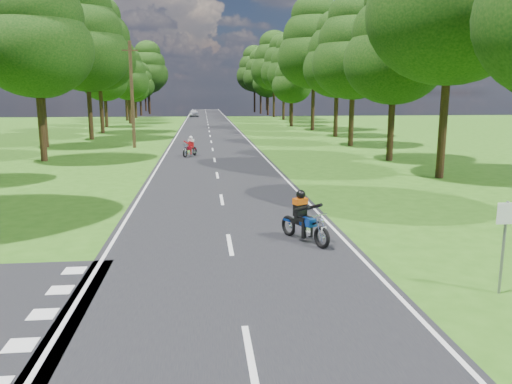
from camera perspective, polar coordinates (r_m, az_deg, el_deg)
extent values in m
plane|color=#2D5C15|center=(12.13, -2.49, -8.89)|extent=(160.00, 160.00, 0.00)
cube|color=black|center=(61.51, -5.43, 7.32)|extent=(7.00, 140.00, 0.02)
cube|color=silver|center=(8.48, -0.71, -18.05)|extent=(0.12, 2.00, 0.01)
cube|color=silver|center=(14.01, -3.00, -5.99)|extent=(0.12, 2.00, 0.01)
cube|color=silver|center=(19.82, -3.94, -0.86)|extent=(0.12, 2.00, 0.01)
cube|color=silver|center=(25.71, -4.45, 1.93)|extent=(0.12, 2.00, 0.01)
cube|color=silver|center=(31.65, -4.76, 3.68)|extent=(0.12, 2.00, 0.01)
cube|color=silver|center=(37.60, -4.98, 4.88)|extent=(0.12, 2.00, 0.01)
cube|color=silver|center=(43.57, -5.14, 5.74)|extent=(0.12, 2.00, 0.01)
cube|color=silver|center=(49.54, -5.26, 6.40)|extent=(0.12, 2.00, 0.01)
cube|color=silver|center=(55.52, -5.36, 6.92)|extent=(0.12, 2.00, 0.01)
cube|color=silver|center=(61.51, -5.43, 7.34)|extent=(0.12, 2.00, 0.01)
cube|color=silver|center=(67.50, -5.50, 7.68)|extent=(0.12, 2.00, 0.01)
cube|color=silver|center=(73.48, -5.55, 7.97)|extent=(0.12, 2.00, 0.01)
cube|color=silver|center=(79.48, -5.59, 8.21)|extent=(0.12, 2.00, 0.01)
cube|color=silver|center=(85.47, -5.63, 8.42)|extent=(0.12, 2.00, 0.01)
cube|color=silver|center=(91.46, -5.67, 8.60)|extent=(0.12, 2.00, 0.01)
cube|color=silver|center=(97.46, -5.70, 8.76)|extent=(0.12, 2.00, 0.01)
cube|color=silver|center=(103.45, -5.72, 8.90)|extent=(0.12, 2.00, 0.01)
cube|color=silver|center=(109.45, -5.75, 9.03)|extent=(0.12, 2.00, 0.01)
cube|color=silver|center=(115.44, -5.77, 9.14)|extent=(0.12, 2.00, 0.01)
cube|color=silver|center=(121.44, -5.79, 9.24)|extent=(0.12, 2.00, 0.01)
cube|color=silver|center=(127.43, -5.80, 9.33)|extent=(0.12, 2.00, 0.01)
cube|color=silver|center=(61.56, -8.53, 7.27)|extent=(0.10, 140.00, 0.01)
cube|color=silver|center=(61.63, -2.34, 7.38)|extent=(0.10, 140.00, 0.01)
cube|color=silver|center=(9.59, -25.32, -15.54)|extent=(0.50, 0.50, 0.01)
cube|color=silver|center=(10.62, -23.18, -12.71)|extent=(0.50, 0.50, 0.01)
cube|color=silver|center=(11.68, -21.46, -10.37)|extent=(0.50, 0.50, 0.01)
cube|color=silver|center=(12.77, -20.05, -8.43)|extent=(0.50, 0.50, 0.01)
cylinder|color=black|center=(33.69, -23.27, 6.57)|extent=(0.40, 0.40, 3.91)
ellipsoid|color=black|center=(33.71, -23.92, 14.75)|extent=(6.85, 6.85, 5.82)
ellipsoid|color=black|center=(33.91, -24.19, 17.95)|extent=(5.87, 5.87, 4.99)
cylinder|color=black|center=(42.42, -23.02, 7.29)|extent=(0.40, 0.40, 3.79)
ellipsoid|color=black|center=(42.43, -23.51, 13.58)|extent=(6.64, 6.64, 5.64)
ellipsoid|color=black|center=(42.57, -23.71, 16.06)|extent=(5.69, 5.69, 4.84)
ellipsoid|color=black|center=(42.80, -23.92, 18.52)|extent=(4.27, 4.27, 3.63)
cylinder|color=black|center=(48.09, -18.41, 8.29)|extent=(0.40, 0.40, 4.32)
ellipsoid|color=black|center=(48.16, -18.81, 14.61)|extent=(7.56, 7.56, 6.42)
ellipsoid|color=black|center=(48.35, -18.98, 17.09)|extent=(6.48, 6.48, 5.51)
ellipsoid|color=black|center=(48.63, -19.14, 19.55)|extent=(4.86, 4.86, 4.13)
cylinder|color=black|center=(55.51, -17.22, 8.72)|extent=(0.40, 0.40, 4.40)
ellipsoid|color=black|center=(55.59, -17.55, 14.31)|extent=(7.71, 7.71, 6.55)
ellipsoid|color=black|center=(55.76, -17.69, 16.51)|extent=(6.60, 6.60, 5.61)
ellipsoid|color=black|center=(56.02, -17.83, 18.69)|extent=(4.95, 4.95, 4.21)
cylinder|color=black|center=(65.29, -16.75, 8.53)|extent=(0.40, 0.40, 3.20)
ellipsoid|color=black|center=(65.26, -16.95, 11.98)|extent=(5.60, 5.60, 4.76)
ellipsoid|color=black|center=(65.31, -17.03, 13.35)|extent=(4.80, 4.80, 4.08)
ellipsoid|color=black|center=(65.40, -17.11, 14.71)|extent=(3.60, 3.60, 3.06)
cylinder|color=black|center=(72.27, -14.21, 8.88)|extent=(0.40, 0.40, 3.22)
ellipsoid|color=black|center=(72.24, -14.37, 12.02)|extent=(5.64, 5.64, 4.79)
ellipsoid|color=black|center=(72.29, -14.43, 13.27)|extent=(4.83, 4.83, 4.11)
ellipsoid|color=black|center=(72.37, -14.49, 14.51)|extent=(3.62, 3.62, 3.08)
cylinder|color=black|center=(80.16, -14.55, 9.21)|extent=(0.40, 0.40, 3.61)
ellipsoid|color=black|center=(80.15, -14.71, 12.38)|extent=(6.31, 6.31, 5.37)
ellipsoid|color=black|center=(80.22, -14.78, 13.63)|extent=(5.41, 5.41, 4.60)
ellipsoid|color=black|center=(80.32, -14.84, 14.89)|extent=(4.06, 4.06, 3.45)
cylinder|color=black|center=(87.88, -13.57, 9.09)|extent=(0.40, 0.40, 2.67)
ellipsoid|color=black|center=(87.83, -13.67, 11.23)|extent=(4.67, 4.67, 3.97)
ellipsoid|color=black|center=(87.85, -13.71, 12.08)|extent=(4.00, 4.00, 3.40)
ellipsoid|color=black|center=(87.88, -13.75, 12.93)|extent=(3.00, 3.00, 2.55)
cylinder|color=black|center=(96.98, -13.02, 9.42)|extent=(0.40, 0.40, 3.09)
ellipsoid|color=black|center=(96.96, -13.12, 11.66)|extent=(5.40, 5.40, 4.59)
ellipsoid|color=black|center=(96.99, -13.16, 12.55)|extent=(4.63, 4.63, 3.93)
ellipsoid|color=black|center=(97.04, -13.20, 13.44)|extent=(3.47, 3.47, 2.95)
cylinder|color=black|center=(103.34, -12.08, 9.94)|extent=(0.40, 0.40, 4.48)
ellipsoid|color=black|center=(103.38, -12.21, 12.99)|extent=(7.84, 7.84, 6.66)
ellipsoid|color=black|center=(103.48, -12.26, 14.20)|extent=(6.72, 6.72, 5.71)
ellipsoid|color=black|center=(103.62, -12.31, 15.40)|extent=(5.04, 5.04, 4.28)
cylinder|color=black|center=(112.38, -12.14, 9.92)|extent=(0.40, 0.40, 4.09)
ellipsoid|color=black|center=(112.39, -12.25, 12.49)|extent=(7.16, 7.16, 6.09)
ellipsoid|color=black|center=(112.46, -12.29, 13.51)|extent=(6.14, 6.14, 5.22)
ellipsoid|color=black|center=(112.57, -12.34, 14.52)|extent=(4.61, 4.61, 3.92)
cylinder|color=black|center=(26.40, 20.54, 6.43)|extent=(0.40, 0.40, 4.56)
ellipsoid|color=black|center=(26.59, 21.41, 18.56)|extent=(7.98, 7.98, 6.78)
cylinder|color=black|center=(32.31, 15.13, 6.56)|extent=(0.40, 0.40, 3.49)
ellipsoid|color=black|center=(32.27, 15.53, 14.19)|extent=(6.12, 6.12, 5.20)
ellipsoid|color=black|center=(32.42, 15.70, 17.19)|extent=(5.24, 5.24, 4.46)
ellipsoid|color=black|center=(32.65, 15.87, 20.16)|extent=(3.93, 3.93, 3.34)
cylinder|color=black|center=(40.74, 10.83, 7.78)|extent=(0.40, 0.40, 3.69)
ellipsoid|color=black|center=(40.74, 11.07, 14.17)|extent=(6.46, 6.46, 5.49)
ellipsoid|color=black|center=(40.87, 11.17, 16.69)|extent=(5.54, 5.54, 4.71)
ellipsoid|color=black|center=(41.09, 11.27, 19.19)|extent=(4.15, 4.15, 3.53)
cylinder|color=black|center=(49.53, 9.11, 8.45)|extent=(0.40, 0.40, 3.74)
ellipsoid|color=black|center=(49.53, 9.28, 13.78)|extent=(6.55, 6.55, 5.57)
ellipsoid|color=black|center=(49.65, 9.35, 15.89)|extent=(5.62, 5.62, 4.77)
ellipsoid|color=black|center=(49.83, 9.42, 17.98)|extent=(4.21, 4.21, 3.58)
cylinder|color=black|center=(57.47, 6.51, 9.34)|extent=(0.40, 0.40, 4.64)
ellipsoid|color=black|center=(57.57, 6.64, 15.03)|extent=(8.12, 8.12, 6.91)
ellipsoid|color=black|center=(57.76, 6.69, 17.27)|extent=(6.96, 6.96, 5.92)
ellipsoid|color=black|center=(58.05, 6.75, 19.49)|extent=(5.22, 5.22, 4.44)
cylinder|color=black|center=(64.33, 4.07, 8.80)|extent=(0.40, 0.40, 2.91)
ellipsoid|color=black|center=(64.28, 4.12, 11.99)|extent=(5.09, 5.09, 4.33)
ellipsoid|color=black|center=(64.31, 4.13, 13.26)|extent=(4.36, 4.36, 3.71)
ellipsoid|color=black|center=(64.38, 4.15, 14.52)|extent=(3.27, 3.27, 2.78)
cylinder|color=black|center=(71.88, 3.99, 9.45)|extent=(0.40, 0.40, 3.88)
ellipsoid|color=black|center=(71.89, 4.05, 13.25)|extent=(6.78, 6.78, 5.77)
ellipsoid|color=black|center=(71.98, 4.07, 14.75)|extent=(5.81, 5.81, 4.94)
ellipsoid|color=black|center=(72.12, 4.09, 16.25)|extent=(4.36, 4.36, 3.71)
cylinder|color=black|center=(80.28, 3.17, 9.75)|extent=(0.40, 0.40, 4.18)
ellipsoid|color=black|center=(80.31, 3.21, 13.42)|extent=(7.31, 7.31, 6.21)
ellipsoid|color=black|center=(80.42, 3.23, 14.87)|extent=(6.27, 6.27, 5.33)
ellipsoid|color=black|center=(80.57, 3.24, 16.32)|extent=(4.70, 4.70, 4.00)
cylinder|color=black|center=(89.09, 2.05, 10.05)|extent=(0.40, 0.40, 4.63)
ellipsoid|color=black|center=(89.16, 2.08, 13.72)|extent=(8.11, 8.11, 6.89)
ellipsoid|color=black|center=(89.28, 2.09, 15.17)|extent=(6.95, 6.95, 5.91)
ellipsoid|color=black|center=(89.46, 2.10, 16.61)|extent=(5.21, 5.21, 4.43)
cylinder|color=black|center=(96.31, 1.36, 9.77)|extent=(0.40, 0.40, 3.36)
ellipsoid|color=black|center=(96.29, 1.38, 12.23)|extent=(5.88, 5.88, 5.00)
ellipsoid|color=black|center=(96.33, 1.38, 13.21)|extent=(5.04, 5.04, 4.29)
ellipsoid|color=black|center=(96.40, 1.39, 14.18)|extent=(3.78, 3.78, 3.21)
cylinder|color=black|center=(103.41, 0.54, 10.07)|extent=(0.40, 0.40, 4.09)
ellipsoid|color=black|center=(103.43, 0.54, 12.86)|extent=(7.15, 7.15, 6.08)
ellipsoid|color=black|center=(103.50, 0.54, 13.96)|extent=(6.13, 6.13, 5.21)
ellipsoid|color=black|center=(103.61, 0.55, 15.06)|extent=(4.60, 4.60, 3.91)
cylinder|color=black|center=(111.07, -0.16, 10.26)|extent=(0.40, 0.40, 4.48)
ellipsoid|color=black|center=(111.11, -0.17, 13.10)|extent=(7.84, 7.84, 6.66)
ellipsoid|color=black|center=(111.20, -0.17, 14.23)|extent=(6.72, 6.72, 5.71)
ellipsoid|color=black|center=(111.33, -0.17, 15.35)|extent=(5.04, 5.04, 4.28)
cylinder|color=black|center=(122.11, -12.49, 9.94)|extent=(0.40, 0.40, 3.84)
ellipsoid|color=black|center=(122.12, -12.58, 12.15)|extent=(6.72, 6.72, 5.71)
ellipsoid|color=black|center=(122.17, -12.62, 13.03)|extent=(5.76, 5.76, 4.90)
ellipsoid|color=black|center=(122.25, -12.66, 13.91)|extent=(4.32, 4.32, 3.67)
cylinder|color=black|center=(124.37, 1.23, 10.29)|extent=(0.40, 0.40, 4.16)
ellipsoid|color=black|center=(124.39, 1.24, 12.65)|extent=(7.28, 7.28, 6.19)
ellipsoid|color=black|center=(124.46, 1.24, 13.58)|extent=(6.24, 6.24, 5.30)
ellipsoid|color=black|center=(124.56, 1.25, 14.51)|extent=(4.68, 4.68, 3.98)
cylinder|color=black|center=(107.49, -14.43, 9.62)|extent=(0.40, 0.40, 3.52)
ellipsoid|color=black|center=(107.48, -14.55, 11.93)|extent=(6.16, 6.16, 5.24)
ellipsoid|color=black|center=(107.52, -14.60, 12.84)|extent=(5.28, 5.28, 4.49)
ellipsoid|color=black|center=(107.60, -14.64, 13.75)|extent=(3.96, 3.96, 3.37)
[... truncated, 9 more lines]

